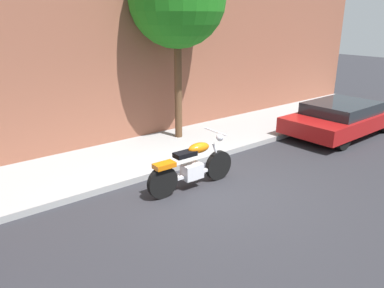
{
  "coord_description": "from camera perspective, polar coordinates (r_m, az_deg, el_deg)",
  "views": [
    {
      "loc": [
        -4.78,
        -5.33,
        3.49
      ],
      "look_at": [
        -0.29,
        0.35,
        1.0
      ],
      "focal_mm": 34.66,
      "sensor_mm": 36.0,
      "label": 1
    }
  ],
  "objects": [
    {
      "name": "building_facade",
      "position": [
        10.55,
        -12.04,
        18.73
      ],
      "size": [
        21.55,
        0.5,
        7.02
      ],
      "primitive_type": "cube",
      "color": "brown",
      "rests_on": "ground"
    },
    {
      "name": "parked_car_red",
      "position": [
        12.36,
        22.04,
        3.85
      ],
      "size": [
        4.08,
        1.93,
        1.03
      ],
      "color": "black",
      "rests_on": "ground"
    },
    {
      "name": "ground_plane",
      "position": [
        7.96,
        3.25,
        -7.03
      ],
      "size": [
        60.0,
        60.0,
        0.0
      ],
      "primitive_type": "plane",
      "color": "#28282D"
    },
    {
      "name": "motorcycle",
      "position": [
        7.84,
        -0.03,
        -3.55
      ],
      "size": [
        2.16,
        0.7,
        1.17
      ],
      "color": "black",
      "rests_on": "ground"
    },
    {
      "name": "sidewalk",
      "position": [
        9.84,
        -6.67,
        -1.48
      ],
      "size": [
        21.55,
        2.54,
        0.14
      ],
      "primitive_type": "cube",
      "color": "#989898",
      "rests_on": "ground"
    }
  ]
}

